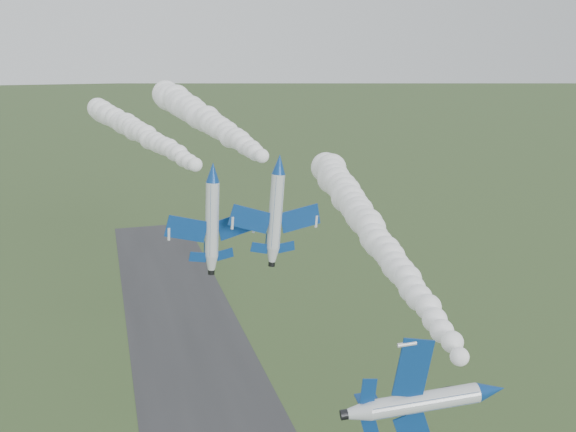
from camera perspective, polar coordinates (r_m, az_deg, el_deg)
name	(u,v)px	position (r m, az deg, el deg)	size (l,w,h in m)	color
jet_lead	(492,391)	(58.36, 17.69, -14.59)	(5.14, 14.29, 11.76)	silver
smoke_trail_jet_lead	(370,228)	(94.21, 7.30, -1.02)	(5.93, 77.14, 5.93)	white
jet_pair_left	(213,172)	(75.75, -6.67, 3.89)	(11.67, 13.76, 3.43)	silver
smoke_trail_jet_pair_left	(134,129)	(112.02, -13.54, 7.51)	(4.47, 68.86, 4.47)	white
jet_pair_right	(280,164)	(75.51, -0.76, 4.64)	(11.54, 13.81, 3.44)	silver
smoke_trail_jet_pair_right	(202,117)	(112.02, -7.68, 8.74)	(5.95, 71.02, 5.95)	white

